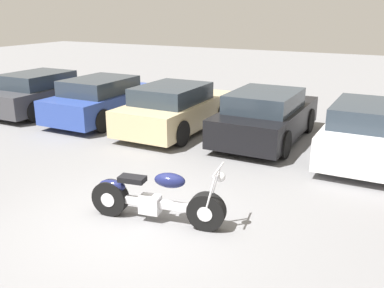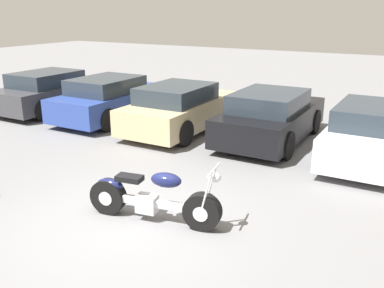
{
  "view_description": "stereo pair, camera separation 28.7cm",
  "coord_description": "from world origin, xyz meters",
  "px_view_note": "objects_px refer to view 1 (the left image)",
  "views": [
    {
      "loc": [
        3.77,
        -5.19,
        3.4
      ],
      "look_at": [
        0.09,
        1.89,
        0.85
      ],
      "focal_mm": 40.0,
      "sensor_mm": 36.0,
      "label": 1
    },
    {
      "loc": [
        4.03,
        -5.05,
        3.4
      ],
      "look_at": [
        0.09,
        1.89,
        0.85
      ],
      "focal_mm": 40.0,
      "sensor_mm": 36.0,
      "label": 2
    }
  ],
  "objects_px": {
    "motorcycle": "(155,199)",
    "parked_car_blue": "(104,100)",
    "parked_car_black": "(266,116)",
    "parked_car_champagne": "(175,109)",
    "parked_car_white": "(369,132)",
    "parked_car_dark_grey": "(43,92)"
  },
  "relations": [
    {
      "from": "parked_car_blue",
      "to": "parked_car_black",
      "type": "distance_m",
      "value": 5.2
    },
    {
      "from": "parked_car_blue",
      "to": "parked_car_black",
      "type": "bearing_deg",
      "value": 2.81
    },
    {
      "from": "parked_car_dark_grey",
      "to": "parked_car_champagne",
      "type": "bearing_deg",
      "value": -0.37
    },
    {
      "from": "motorcycle",
      "to": "parked_car_white",
      "type": "distance_m",
      "value": 5.69
    },
    {
      "from": "motorcycle",
      "to": "parked_car_dark_grey",
      "type": "xyz_separation_m",
      "value": [
        -7.63,
        4.99,
        0.25
      ]
    },
    {
      "from": "parked_car_champagne",
      "to": "parked_car_white",
      "type": "relative_size",
      "value": 1.0
    },
    {
      "from": "motorcycle",
      "to": "parked_car_blue",
      "type": "relative_size",
      "value": 0.57
    },
    {
      "from": "parked_car_blue",
      "to": "parked_car_white",
      "type": "distance_m",
      "value": 7.79
    },
    {
      "from": "parked_car_black",
      "to": "parked_car_white",
      "type": "xyz_separation_m",
      "value": [
        2.6,
        -0.31,
        0.0
      ]
    },
    {
      "from": "motorcycle",
      "to": "parked_car_dark_grey",
      "type": "relative_size",
      "value": 0.57
    },
    {
      "from": "parked_car_blue",
      "to": "parked_car_champagne",
      "type": "distance_m",
      "value": 2.6
    },
    {
      "from": "parked_car_dark_grey",
      "to": "parked_car_black",
      "type": "xyz_separation_m",
      "value": [
        7.79,
        0.29,
        0.0
      ]
    },
    {
      "from": "parked_car_dark_grey",
      "to": "parked_car_champagne",
      "type": "height_order",
      "value": "same"
    },
    {
      "from": "parked_car_dark_grey",
      "to": "parked_car_black",
      "type": "relative_size",
      "value": 1.0
    },
    {
      "from": "parked_car_blue",
      "to": "parked_car_black",
      "type": "height_order",
      "value": "same"
    },
    {
      "from": "parked_car_blue",
      "to": "parked_car_white",
      "type": "height_order",
      "value": "same"
    },
    {
      "from": "parked_car_blue",
      "to": "parked_car_champagne",
      "type": "xyz_separation_m",
      "value": [
        2.6,
        -0.06,
        0.0
      ]
    },
    {
      "from": "parked_car_dark_grey",
      "to": "parked_car_white",
      "type": "relative_size",
      "value": 1.0
    },
    {
      "from": "parked_car_blue",
      "to": "parked_car_champagne",
      "type": "height_order",
      "value": "same"
    },
    {
      "from": "parked_car_black",
      "to": "parked_car_dark_grey",
      "type": "bearing_deg",
      "value": -177.9
    },
    {
      "from": "parked_car_black",
      "to": "parked_car_blue",
      "type": "bearing_deg",
      "value": -177.19
    },
    {
      "from": "parked_car_champagne",
      "to": "parked_car_white",
      "type": "bearing_deg",
      "value": 0.15
    }
  ]
}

